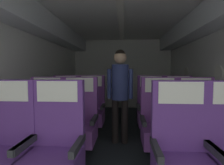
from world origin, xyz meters
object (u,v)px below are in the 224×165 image
Objects in this scene: seat_a_right_window at (183,156)px; seat_c_right_aisle at (179,112)px; seat_b_left_window at (45,123)px; flight_attendant at (120,86)px; seat_c_right_window at (151,111)px; seat_c_left_aisle at (91,110)px; seat_b_right_window at (160,125)px; seat_b_left_aisle at (78,123)px; seat_b_right_aisle at (197,126)px; seat_a_left_window at (4,149)px; seat_c_left_window at (65,110)px; seat_a_left_aisle at (55,150)px.

seat_a_right_window is 1.00× the size of seat_c_right_aisle.
flight_attendant reaches higher than seat_b_left_window.
seat_c_left_aisle is at bearing -179.94° from seat_c_right_window.
seat_c_right_aisle is at bearing 58.68° from seat_b_right_window.
seat_b_left_aisle is at bearing -143.17° from seat_c_right_window.
seat_a_right_window is 1.00× the size of seat_c_right_window.
seat_b_right_aisle is (0.48, 0.86, 0.00)m from seat_a_right_window.
seat_a_left_window and seat_b_right_window have the same top height.
seat_b_left_aisle is 0.97m from seat_c_left_window.
seat_c_left_aisle is at bearing 89.31° from seat_b_left_aisle.
seat_b_right_window is at bearing -121.32° from seat_c_right_aisle.
seat_c_left_aisle is (0.50, 0.85, 0.00)m from seat_b_left_window.
seat_a_left_aisle is 1.83m from seat_b_right_aisle.
seat_c_right_aisle is (2.13, 0.83, 0.00)m from seat_b_left_window.
seat_b_left_window is 1.00× the size of seat_c_left_aisle.
seat_c_left_aisle is (-1.14, 1.71, 0.00)m from seat_a_right_window.
flight_attendant is at bearing 154.17° from seat_b_right_aisle.
seat_c_right_aisle is 0.72× the size of flight_attendant.
seat_a_right_window is 2.36m from seat_c_left_window.
seat_b_right_window is 1.00× the size of seat_c_right_aisle.
flight_attendant is (0.58, 1.35, 0.48)m from seat_a_left_aisle.
seat_a_left_aisle is 1.00× the size of seat_b_left_window.
seat_c_right_aisle is at bearing -2.37° from seat_c_right_window.
flight_attendant is (0.57, 0.52, 0.48)m from seat_b_left_aisle.
seat_b_left_window is at bearing -158.66° from seat_c_right_aisle.
seat_c_right_aisle is (0.02, 0.83, 0.00)m from seat_b_right_aisle.
seat_b_right_window is at bearing -0.31° from seat_b_left_window.
seat_c_right_aisle is (2.13, 1.67, 0.00)m from seat_a_left_window.
seat_b_right_aisle is 1.27m from flight_attendant.
seat_a_left_aisle is 1.54m from flight_attendant.
seat_b_left_window is 1.27m from flight_attendant.
flight_attendant is at bearing 66.85° from seat_a_left_aisle.
seat_c_left_aisle is at bearing 152.42° from seat_b_right_aisle.
seat_c_left_aisle is (0.02, 1.68, 0.00)m from seat_a_left_aisle.
seat_c_left_window is at bearing 90.70° from seat_b_left_window.
seat_a_left_aisle is 2.34m from seat_c_right_aisle.
seat_c_right_window is at bearing 119.72° from seat_b_right_aisle.
seat_c_right_window is at bearing 0.06° from seat_c_left_aisle.
seat_a_right_window and seat_c_right_window have the same top height.
seat_b_right_aisle and seat_b_right_window have the same top height.
seat_b_left_window is at bearing -152.40° from seat_c_right_window.
seat_b_right_aisle is at bearing -27.58° from seat_c_left_aisle.
seat_a_right_window is 0.99m from seat_b_right_aisle.
seat_b_left_window is at bearing -89.30° from seat_c_left_window.
flight_attendant is at bearing -149.78° from seat_c_right_window.
seat_a_left_window is 1.00× the size of seat_a_right_window.
seat_a_left_window is 2.71m from seat_c_right_aisle.
seat_c_right_aisle is at bearing 21.34° from seat_b_left_window.
seat_b_left_window is 1.84m from seat_c_right_window.
seat_b_right_aisle and seat_c_right_aisle have the same top height.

